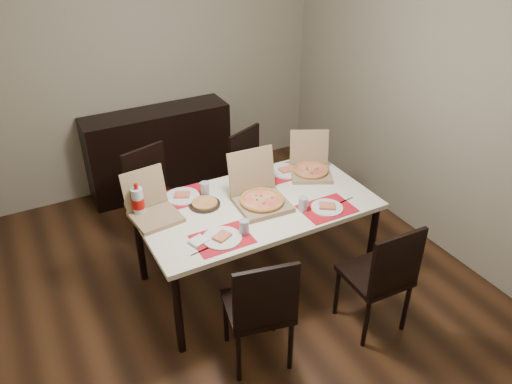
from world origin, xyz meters
The scene contains 19 objects.
ground centered at (0.00, 0.00, -0.01)m, with size 3.80×4.00×0.02m, color #412514.
room_walls centered at (0.00, 0.43, 1.73)m, with size 3.84×4.02×2.62m.
sideboard centered at (0.00, 1.78, 0.45)m, with size 1.50×0.40×0.90m, color black.
dining_table centered at (0.20, -0.03, 0.68)m, with size 1.80×1.00×0.75m.
chair_near_left centered at (-0.20, -0.83, 0.51)m, with size 0.50×0.50×0.93m.
chair_near_right centered at (0.71, -0.95, 0.51)m, with size 0.43×0.43×0.93m.
chair_far_left centered at (-0.35, 0.84, 0.51)m, with size 0.52×0.52×0.93m.
chair_far_right centered at (0.61, 0.77, 0.51)m, with size 0.55×0.55×0.93m.
setting_near_left centered at (-0.21, -0.34, 0.77)m, with size 0.46×0.30×0.11m.
setting_near_right centered at (0.59, -0.34, 0.77)m, with size 0.48×0.30×0.11m.
setting_far_left centered at (-0.25, 0.31, 0.77)m, with size 0.45×0.30×0.11m.
setting_far_right centered at (0.62, 0.27, 0.77)m, with size 0.44×0.30×0.11m.
napkin_loose centered at (0.29, -0.07, 0.76)m, with size 0.12×0.11×0.02m, color white.
pizza_box_center centered at (0.22, -0.06, 0.81)m, with size 0.40×0.44×0.38m.
pizza_box_right centered at (0.83, 0.17, 0.80)m, with size 0.46×0.48×0.33m.
pizza_box_left centered at (-0.56, 0.17, 0.81)m, with size 0.37×0.40×0.33m.
faina_plate centered at (-0.17, 0.13, 0.76)m, with size 0.24×0.24×0.03m.
dip_bowl centered at (0.24, 0.14, 0.76)m, with size 0.11×0.11×0.03m, color white.
soda_bottle centered at (-0.65, 0.23, 0.87)m, with size 0.09×0.09×0.27m.
Camera 1 is at (-1.35, -2.91, 2.83)m, focal length 35.00 mm.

